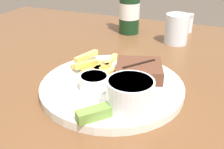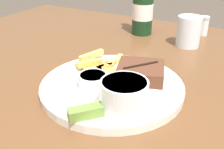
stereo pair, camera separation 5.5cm
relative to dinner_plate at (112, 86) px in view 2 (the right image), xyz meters
The scene contains 11 objects.
dining_table 0.08m from the dinner_plate, ahead, with size 1.41×1.17×0.74m.
dinner_plate is the anchor object (origin of this frame).
steak_portion 0.07m from the dinner_plate, 49.89° to the left, with size 0.13×0.12×0.03m.
fries_pile 0.08m from the dinner_plate, 142.13° to the left, with size 0.12×0.14×0.02m.
coleslaw_cup 0.11m from the dinner_plate, 49.11° to the right, with size 0.09×0.09×0.06m.
dipping_sauce_cup 0.05m from the dinner_plate, 124.71° to the right, with size 0.06×0.06×0.03m.
pickle_spear 0.13m from the dinner_plate, 80.62° to the right, with size 0.06×0.06×0.02m.
fork_utensil 0.08m from the dinner_plate, 165.67° to the left, with size 0.13×0.04×0.00m.
beer_bottle 0.41m from the dinner_plate, 103.72° to the left, with size 0.07×0.07×0.23m.
drinking_glass 0.36m from the dinner_plate, 77.85° to the left, with size 0.07×0.07×0.09m.
salt_shaker 0.49m from the dinner_plate, 78.56° to the left, with size 0.03×0.03×0.07m.
Camera 2 is at (0.24, -0.43, 1.03)m, focal length 42.00 mm.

